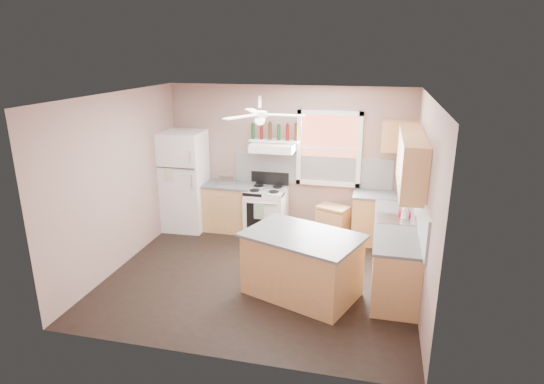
% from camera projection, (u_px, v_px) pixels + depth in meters
% --- Properties ---
extents(floor, '(4.50, 4.50, 0.00)m').
position_uv_depth(floor, '(261.00, 275.00, 6.94)').
color(floor, black).
rests_on(floor, ground).
extents(ceiling, '(4.50, 4.50, 0.00)m').
position_uv_depth(ceiling, '(260.00, 96.00, 6.13)').
color(ceiling, white).
rests_on(ceiling, ground).
extents(wall_back, '(4.50, 0.05, 2.70)m').
position_uv_depth(wall_back, '(288.00, 159.00, 8.42)').
color(wall_back, '#8B6C63').
rests_on(wall_back, ground).
extents(wall_right, '(0.05, 4.00, 2.70)m').
position_uv_depth(wall_right, '(426.00, 203.00, 6.04)').
color(wall_right, '#8B6C63').
rests_on(wall_right, ground).
extents(wall_left, '(0.05, 4.00, 2.70)m').
position_uv_depth(wall_left, '(119.00, 181.00, 7.04)').
color(wall_left, '#8B6C63').
rests_on(wall_left, ground).
extents(backsplash_back, '(2.90, 0.03, 0.55)m').
position_uv_depth(backsplash_back, '(312.00, 170.00, 8.33)').
color(backsplash_back, white).
rests_on(backsplash_back, wall_back).
extents(backsplash_right, '(0.03, 2.60, 0.55)m').
position_uv_depth(backsplash_right, '(420.00, 208.00, 6.38)').
color(backsplash_right, white).
rests_on(backsplash_right, wall_right).
extents(window_view, '(1.00, 0.02, 1.20)m').
position_uv_depth(window_view, '(329.00, 149.00, 8.14)').
color(window_view, brown).
rests_on(window_view, wall_back).
extents(window_frame, '(1.16, 0.07, 1.36)m').
position_uv_depth(window_frame, '(329.00, 149.00, 8.11)').
color(window_frame, white).
rests_on(window_frame, wall_back).
extents(refrigerator, '(0.83, 0.81, 1.87)m').
position_uv_depth(refrigerator, '(184.00, 181.00, 8.56)').
color(refrigerator, white).
rests_on(refrigerator, floor).
extents(base_cabinet_left, '(0.90, 0.60, 0.86)m').
position_uv_depth(base_cabinet_left, '(230.00, 207.00, 8.63)').
color(base_cabinet_left, '#AF8049').
rests_on(base_cabinet_left, floor).
extents(counter_left, '(0.92, 0.62, 0.04)m').
position_uv_depth(counter_left, '(229.00, 185.00, 8.49)').
color(counter_left, '#4F4F51').
rests_on(counter_left, base_cabinet_left).
extents(toaster, '(0.30, 0.19, 0.18)m').
position_uv_depth(toaster, '(227.00, 180.00, 8.42)').
color(toaster, silver).
rests_on(toaster, counter_left).
extents(stove, '(0.72, 0.65, 0.86)m').
position_uv_depth(stove, '(266.00, 211.00, 8.43)').
color(stove, white).
rests_on(stove, floor).
extents(range_hood, '(0.78, 0.50, 0.14)m').
position_uv_depth(range_hood, '(273.00, 147.00, 8.13)').
color(range_hood, white).
rests_on(range_hood, wall_back).
extents(bottle_shelf, '(0.90, 0.26, 0.03)m').
position_uv_depth(bottle_shelf, '(274.00, 141.00, 8.21)').
color(bottle_shelf, white).
rests_on(bottle_shelf, range_hood).
extents(cart, '(0.64, 0.53, 0.54)m').
position_uv_depth(cart, '(332.00, 223.00, 8.27)').
color(cart, '#AF8049').
rests_on(cart, floor).
extents(base_cabinet_corner, '(1.00, 0.60, 0.86)m').
position_uv_depth(base_cabinet_corner, '(381.00, 220.00, 8.01)').
color(base_cabinet_corner, '#AF8049').
rests_on(base_cabinet_corner, floor).
extents(base_cabinet_right, '(0.60, 2.20, 0.86)m').
position_uv_depth(base_cabinet_right, '(394.00, 254.00, 6.66)').
color(base_cabinet_right, '#AF8049').
rests_on(base_cabinet_right, floor).
extents(counter_corner, '(1.02, 0.62, 0.04)m').
position_uv_depth(counter_corner, '(383.00, 195.00, 7.87)').
color(counter_corner, '#4F4F51').
rests_on(counter_corner, base_cabinet_corner).
extents(counter_right, '(0.62, 2.22, 0.04)m').
position_uv_depth(counter_right, '(396.00, 225.00, 6.53)').
color(counter_right, '#4F4F51').
rests_on(counter_right, base_cabinet_right).
extents(sink, '(0.55, 0.45, 0.03)m').
position_uv_depth(sink, '(396.00, 220.00, 6.71)').
color(sink, silver).
rests_on(sink, counter_right).
extents(faucet, '(0.03, 0.03, 0.14)m').
position_uv_depth(faucet, '(408.00, 216.00, 6.65)').
color(faucet, silver).
rests_on(faucet, sink).
extents(upper_cabinet_right, '(0.33, 1.80, 0.76)m').
position_uv_depth(upper_cabinet_right, '(411.00, 162.00, 6.41)').
color(upper_cabinet_right, '#AF8049').
rests_on(upper_cabinet_right, wall_right).
extents(upper_cabinet_corner, '(0.60, 0.33, 0.52)m').
position_uv_depth(upper_cabinet_corner, '(400.00, 136.00, 7.64)').
color(upper_cabinet_corner, '#AF8049').
rests_on(upper_cabinet_corner, wall_back).
extents(paper_towel, '(0.26, 0.12, 0.12)m').
position_uv_depth(paper_towel, '(404.00, 174.00, 7.84)').
color(paper_towel, white).
rests_on(paper_towel, wall_back).
extents(island, '(1.69, 1.38, 0.86)m').
position_uv_depth(island, '(302.00, 266.00, 6.30)').
color(island, '#AF8049').
rests_on(island, floor).
extents(island_top, '(1.80, 1.49, 0.04)m').
position_uv_depth(island_top, '(303.00, 236.00, 6.16)').
color(island_top, '#4F4F51').
rests_on(island_top, island).
extents(ceiling_fan_hub, '(0.20, 0.20, 0.08)m').
position_uv_depth(ceiling_fan_hub, '(260.00, 114.00, 6.21)').
color(ceiling_fan_hub, white).
rests_on(ceiling_fan_hub, ceiling).
extents(soap_bottle, '(0.11, 0.11, 0.24)m').
position_uv_depth(soap_bottle, '(405.00, 212.00, 6.67)').
color(soap_bottle, silver).
rests_on(soap_bottle, counter_right).
extents(red_caddy, '(0.19, 0.13, 0.10)m').
position_uv_depth(red_caddy, '(405.00, 214.00, 6.79)').
color(red_caddy, red).
rests_on(red_caddy, counter_right).
extents(wine_bottles, '(0.86, 0.06, 0.31)m').
position_uv_depth(wine_bottles, '(275.00, 132.00, 8.16)').
color(wine_bottles, '#143819').
rests_on(wine_bottles, bottle_shelf).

